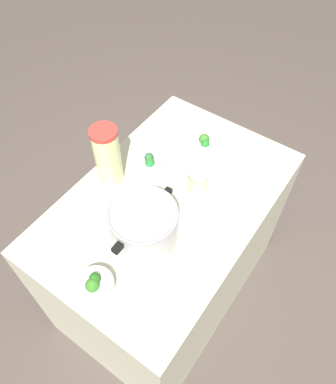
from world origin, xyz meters
TOP-DOWN VIEW (x-y plane):
  - ground_plane at (0.00, 0.00)m, footprint 8.00×8.00m
  - counter_slab at (0.00, 0.00)m, footprint 1.13×0.73m
  - dish_cloth at (0.20, 0.03)m, footprint 0.32×0.31m
  - cooking_pot at (0.20, 0.03)m, footprint 0.32×0.26m
  - lemonade_pitcher at (0.05, -0.27)m, footprint 0.11×0.11m
  - mason_jar at (-0.11, 0.07)m, footprint 0.08×0.08m
  - broccoli_bowl_front at (-0.33, -0.03)m, footprint 0.12×0.12m
  - broccoli_bowl_center at (0.46, 0.02)m, footprint 0.13×0.13m
  - broccoli_bowl_back at (-0.09, -0.16)m, footprint 0.11×0.11m

SIDE VIEW (x-z plane):
  - ground_plane at x=0.00m, z-range 0.00..0.00m
  - counter_slab at x=0.00m, z-range 0.00..0.85m
  - dish_cloth at x=0.20m, z-range 0.85..0.86m
  - broccoli_bowl_front at x=-0.33m, z-range 0.84..0.92m
  - broccoli_bowl_back at x=-0.09m, z-range 0.85..0.92m
  - broccoli_bowl_center at x=0.46m, z-range 0.84..0.92m
  - mason_jar at x=-0.11m, z-range 0.85..0.97m
  - cooking_pot at x=0.20m, z-range 0.87..1.03m
  - lemonade_pitcher at x=0.05m, z-range 0.85..1.13m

